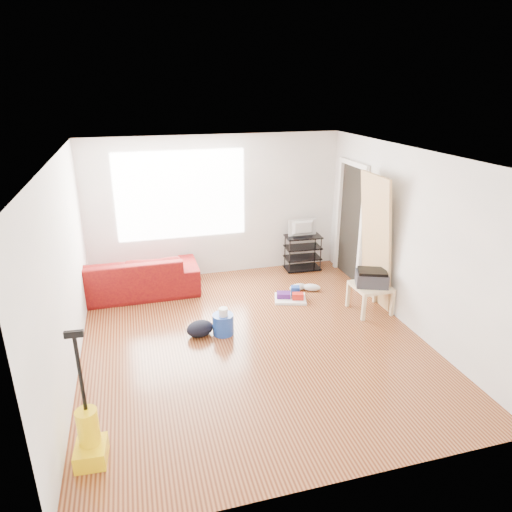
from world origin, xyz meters
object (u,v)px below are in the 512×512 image
object	(u,v)px
cleaning_tray	(291,296)
sofa	(130,294)
bucket	(223,333)
side_table	(371,289)
vacuum	(89,438)
tv_stand	(303,252)
backpack	(200,335)

from	to	relation	value
cleaning_tray	sofa	bearing A→B (deg)	160.45
bucket	cleaning_tray	size ratio (longest dim) A/B	0.50
cleaning_tray	bucket	bearing A→B (deg)	-149.00
side_table	vacuum	world-z (taller)	vacuum
sofa	tv_stand	xyz separation A→B (m)	(3.17, 0.27, 0.34)
bucket	vacuum	distance (m)	2.54
side_table	backpack	bearing A→B (deg)	-179.16
bucket	backpack	xyz separation A→B (m)	(-0.32, 0.04, 0.00)
backpack	vacuum	size ratio (longest dim) A/B	0.29
sofa	backpack	xyz separation A→B (m)	(0.93, -1.63, 0.00)
sofa	tv_stand	world-z (taller)	tv_stand
bucket	tv_stand	bearing A→B (deg)	45.27
tv_stand	cleaning_tray	size ratio (longest dim) A/B	1.14
cleaning_tray	backpack	xyz separation A→B (m)	(-1.60, -0.73, -0.05)
tv_stand	bucket	bearing A→B (deg)	-131.62
side_table	backpack	distance (m)	2.65
sofa	side_table	bearing A→B (deg)	155.93
cleaning_tray	side_table	bearing A→B (deg)	-33.86
bucket	vacuum	world-z (taller)	vacuum
tv_stand	cleaning_tray	xyz separation A→B (m)	(-0.64, -1.17, -0.28)
side_table	backpack	xyz separation A→B (m)	(-2.63, -0.04, -0.36)
side_table	vacuum	bearing A→B (deg)	-153.22
side_table	backpack	size ratio (longest dim) A/B	1.42
sofa	cleaning_tray	world-z (taller)	sofa
side_table	cleaning_tray	size ratio (longest dim) A/B	0.93
side_table	bucket	xyz separation A→B (m)	(-2.31, -0.08, -0.36)
tv_stand	side_table	size ratio (longest dim) A/B	1.24
tv_stand	bucket	xyz separation A→B (m)	(-1.92, -1.94, -0.34)
tv_stand	bucket	size ratio (longest dim) A/B	2.30
backpack	sofa	bearing A→B (deg)	98.20
sofa	tv_stand	size ratio (longest dim) A/B	3.38
side_table	bucket	world-z (taller)	side_table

